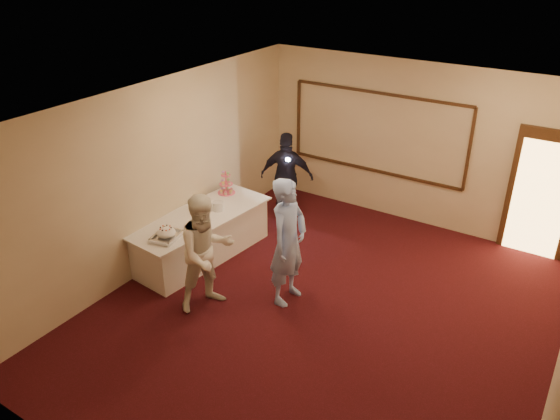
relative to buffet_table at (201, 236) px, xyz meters
The scene contains 14 objects.
floor 2.56m from the buffet_table, ahead, with size 7.00×7.00×0.00m, color black.
room_walls 3.01m from the buffet_table, ahead, with size 6.04×7.04×3.02m.
wall_molding 3.77m from the buffet_table, 61.47° to the left, with size 3.45×0.04×1.55m.
doorway 5.65m from the buffet_table, 33.86° to the left, with size 1.05×0.07×2.20m.
buffet_table is the anchor object (origin of this frame).
pavlova_tray 0.98m from the buffet_table, 85.55° to the right, with size 0.43×0.53×0.18m.
cupcake_stand 1.10m from the buffet_table, 100.16° to the left, with size 0.31×0.31×0.46m.
plate_stack_a 0.47m from the buffet_table, 96.73° to the left, with size 0.20×0.20×0.17m.
plate_stack_b 0.57m from the buffet_table, 65.62° to the left, with size 0.19×0.19×0.15m.
tart 0.59m from the buffet_table, 62.17° to the right, with size 0.29×0.29×0.06m.
man 1.97m from the buffet_table, ahead, with size 0.71×0.47×1.95m, color #96B6FA.
woman 1.48m from the buffet_table, 45.92° to the right, with size 0.86×0.67×1.77m, color white.
guest 2.10m from the buffet_table, 77.39° to the left, with size 1.00×0.41×1.70m, color black.
camera_flash 2.10m from the buffet_table, 72.44° to the left, with size 0.07×0.04×0.05m, color white.
Camera 1 is at (2.88, -5.68, 4.90)m, focal length 35.00 mm.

